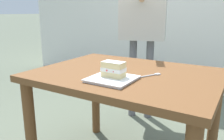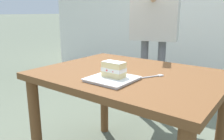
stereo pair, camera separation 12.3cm
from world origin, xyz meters
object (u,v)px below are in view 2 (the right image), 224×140
Objects in this scene: patio_table at (129,90)px; dessert_plate at (112,79)px; cake_slice at (114,69)px; diner_person at (155,12)px; dessert_fork at (152,76)px.

patio_table is 4.64× the size of dessert_plate.
diner_person reaches higher than cake_slice.
patio_table is 0.24m from dessert_plate.
patio_table is at bearing -72.06° from diner_person.
diner_person reaches higher than patio_table.
diner_person is at bearing 116.70° from dessert_fork.
cake_slice is at bearing -85.60° from patio_table.
dessert_fork is at bearing -4.26° from patio_table.
dessert_plate is 1.51× the size of dessert_fork.
cake_slice is 0.79× the size of dessert_fork.
diner_person reaches higher than dessert_fork.
cake_slice is 0.23m from dessert_fork.
diner_person reaches higher than dessert_plate.
cake_slice is 0.08× the size of diner_person.
cake_slice reaches higher than dessert_fork.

